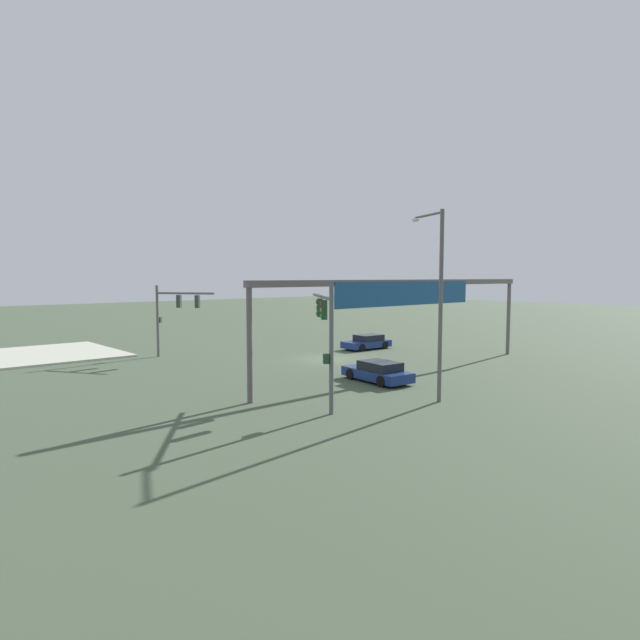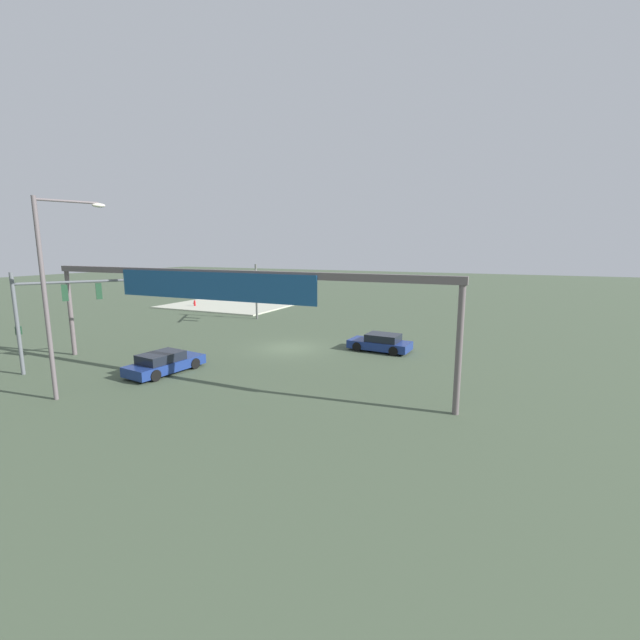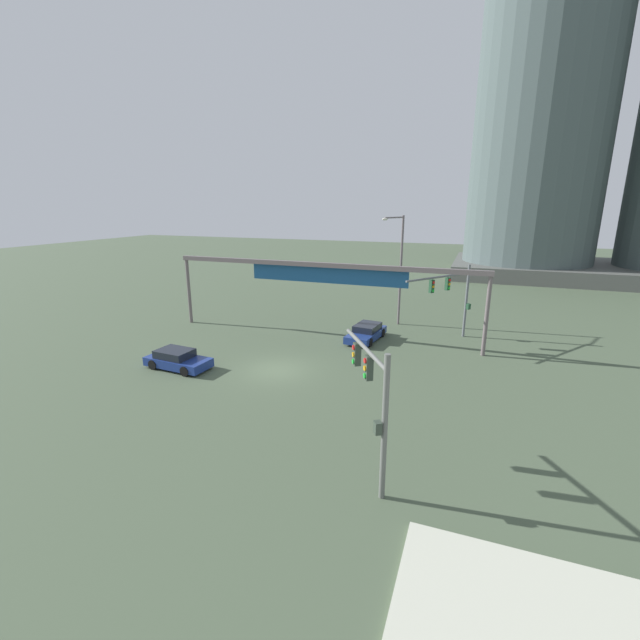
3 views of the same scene
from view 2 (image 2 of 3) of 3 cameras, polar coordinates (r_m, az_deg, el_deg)
name	(u,v)px [view 2 (image 2 of 3)]	position (r m, az deg, el deg)	size (l,w,h in m)	color
ground_plane	(290,348)	(29.83, -4.17, -3.85)	(193.31, 193.31, 0.00)	#47563F
sidewalk_corner	(229,305)	(52.48, -12.33, 2.01)	(14.33, 11.16, 0.15)	beige
traffic_signal_near_corner	(256,284)	(40.64, -8.71, 4.94)	(2.74, 4.39, 5.45)	#5F625E
traffic_signal_opposite_side	(54,304)	(28.24, -32.56, 1.90)	(4.28, 5.69, 5.74)	slate
streetlamp_curved_arm	(52,285)	(22.61, -32.82, 4.03)	(1.36, 2.81, 9.30)	#675C5F
overhead_sign_gantry	(217,286)	(22.76, -13.88, 4.57)	(24.80, 0.43, 5.91)	#675C5E
sedan_car_approaching	(164,363)	(25.49, -20.52, -5.52)	(2.36, 4.62, 1.21)	navy
sedan_car_waiting_far	(381,343)	(29.13, 8.28, -3.10)	(4.34, 2.19, 1.21)	navy
fire_hydrant_on_curb	(195,303)	(52.23, -16.77, 2.23)	(0.33, 0.22, 0.71)	red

